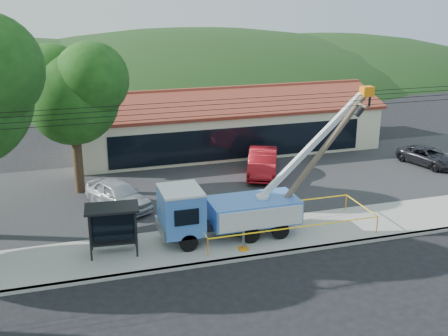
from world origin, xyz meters
TOP-DOWN VIEW (x-y plane):
  - ground at (0.00, 0.00)m, footprint 120.00×120.00m
  - curb at (0.00, 2.10)m, footprint 60.00×0.25m
  - sidewalk at (0.00, 4.00)m, footprint 60.00×4.00m
  - parking_lot at (0.00, 12.00)m, footprint 60.00×12.00m
  - strip_mall at (4.00, 19.98)m, footprint 22.50×8.53m
  - tree_lot at (-7.00, 13.00)m, footprint 6.30×5.60m
  - hill_center at (10.00, 55.00)m, footprint 89.60×64.00m
  - hill_east at (30.00, 55.00)m, footprint 72.80×52.00m
  - utility_truck at (-0.60, 4.43)m, footprint 10.60×3.63m
  - leaning_pole at (4.04, 4.22)m, footprint 5.62×1.64m
  - bus_shelter at (-5.99, 4.35)m, footprint 2.50×1.68m
  - caution_tape at (2.30, 4.19)m, footprint 8.69×3.17m
  - car_silver at (-5.12, 9.80)m, footprint 3.71×4.90m
  - car_red at (4.46, 12.76)m, footprint 3.60×5.35m
  - car_dark at (16.00, 11.41)m, footprint 3.11×4.72m

SIDE VIEW (x-z plane):
  - ground at x=0.00m, z-range 0.00..0.00m
  - hill_center at x=10.00m, z-range -16.00..16.00m
  - hill_east at x=30.00m, z-range -13.00..13.00m
  - car_silver at x=-5.12m, z-range -0.78..0.78m
  - car_red at x=4.46m, z-range -0.83..0.83m
  - car_dark at x=16.00m, z-range -0.60..0.60m
  - parking_lot at x=0.00m, z-range 0.00..0.10m
  - curb at x=0.00m, z-range 0.00..0.15m
  - sidewalk at x=0.00m, z-range 0.00..0.15m
  - caution_tape at x=2.30m, z-range 0.36..1.28m
  - utility_truck at x=-0.60m, z-range -1.94..5.08m
  - bus_shelter at x=-5.99m, z-range 0.67..2.96m
  - strip_mall at x=4.00m, z-range -0.46..4.22m
  - leaning_pole at x=4.04m, z-range 0.42..7.37m
  - tree_lot at x=-7.00m, z-range 1.74..10.68m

